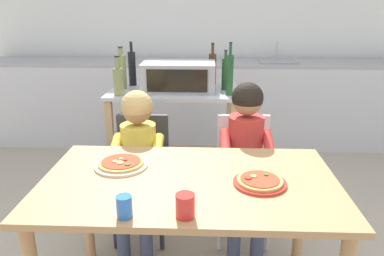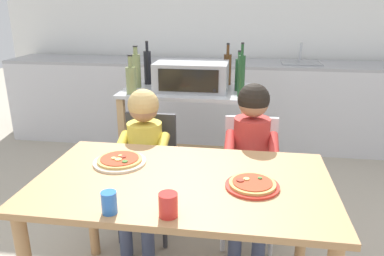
{
  "view_description": "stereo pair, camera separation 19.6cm",
  "coord_description": "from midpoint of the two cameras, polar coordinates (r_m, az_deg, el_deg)",
  "views": [
    {
      "loc": [
        0.08,
        -1.56,
        1.52
      ],
      "look_at": [
        0.0,
        0.3,
        0.89
      ],
      "focal_mm": 34.69,
      "sensor_mm": 36.0,
      "label": 1
    },
    {
      "loc": [
        0.27,
        -1.54,
        1.52
      ],
      "look_at": [
        0.0,
        0.3,
        0.89
      ],
      "focal_mm": 34.69,
      "sensor_mm": 36.0,
      "label": 2
    }
  ],
  "objects": [
    {
      "name": "drinking_cup_red",
      "position": [
        1.44,
        0.12,
        -11.84
      ],
      "size": [
        0.07,
        0.07,
        0.1
      ],
      "primitive_type": "cylinder",
      "color": "red",
      "rests_on": "dining_table"
    },
    {
      "name": "bottle_brown_beer",
      "position": [
        3.05,
        7.33,
        9.03
      ],
      "size": [
        0.06,
        0.06,
        0.33
      ],
      "color": "#4C2D14",
      "rests_on": "kitchen_island_cart"
    },
    {
      "name": "child_in_red_shirt",
      "position": [
        2.28,
        11.53,
        -3.3
      ],
      "size": [
        0.32,
        0.42,
        1.05
      ],
      "color": "#424C6B",
      "rests_on": "ground"
    },
    {
      "name": "pizza_plate_red_rimmed",
      "position": [
        1.7,
        12.56,
        -8.59
      ],
      "size": [
        0.24,
        0.24,
        0.03
      ],
      "color": "red",
      "rests_on": "dining_table"
    },
    {
      "name": "dining_table",
      "position": [
        1.79,
        1.75,
        -10.83
      ],
      "size": [
        1.38,
        0.8,
        0.74
      ],
      "color": "#AD7F51",
      "rests_on": "ground"
    },
    {
      "name": "pizza_plate_cream",
      "position": [
        1.92,
        -8.19,
        -5.06
      ],
      "size": [
        0.27,
        0.27,
        0.03
      ],
      "color": "beige",
      "rests_on": "dining_table"
    },
    {
      "name": "dining_chair_left",
      "position": [
        2.5,
        -4.46,
        -5.88
      ],
      "size": [
        0.36,
        0.36,
        0.81
      ],
      "color": "#333338",
      "rests_on": "ground"
    },
    {
      "name": "child_in_yellow_shirt",
      "position": [
        2.32,
        -5.23,
        -3.2
      ],
      "size": [
        0.32,
        0.42,
        1.0
      ],
      "color": "#424C6B",
      "rests_on": "ground"
    },
    {
      "name": "bottle_tall_green_wine",
      "position": [
        2.94,
        -6.68,
        8.87
      ],
      "size": [
        0.07,
        0.07,
        0.33
      ],
      "color": "olive",
      "rests_on": "kitchen_island_cart"
    },
    {
      "name": "bottle_slim_sauce",
      "position": [
        2.66,
        9.72,
        8.03
      ],
      "size": [
        0.05,
        0.05,
        0.38
      ],
      "color": "#1E4723",
      "rests_on": "kitchen_island_cart"
    },
    {
      "name": "bottle_clear_vinegar",
      "position": [
        3.05,
        -5.0,
        9.34
      ],
      "size": [
        0.06,
        0.06,
        0.35
      ],
      "color": "black",
      "rests_on": "kitchen_island_cart"
    },
    {
      "name": "kitchen_counter",
      "position": [
        4.15,
        5.78,
        3.86
      ],
      "size": [
        4.75,
        0.6,
        1.12
      ],
      "color": "silver",
      "rests_on": "ground"
    },
    {
      "name": "kitchen_island_cart",
      "position": [
        2.96,
        1.12,
        0.38
      ],
      "size": [
        0.98,
        0.58,
        0.88
      ],
      "color": "#B7BABF",
      "rests_on": "ground"
    },
    {
      "name": "bottle_dark_olive_oil",
      "position": [
        2.84,
        9.16,
        8.15
      ],
      "size": [
        0.05,
        0.05,
        0.3
      ],
      "color": "#1E4723",
      "rests_on": "kitchen_island_cart"
    },
    {
      "name": "toaster_oven",
      "position": [
        2.82,
        1.94,
        7.92
      ],
      "size": [
        0.54,
        0.34,
        0.21
      ],
      "color": "#999BA0",
      "rests_on": "kitchen_island_cart"
    },
    {
      "name": "ground_plane",
      "position": [
        3.08,
        4.16,
        -10.87
      ],
      "size": [
        11.26,
        11.26,
        0.0
      ],
      "primitive_type": "plane",
      "color": "#A89E8C"
    },
    {
      "name": "dining_chair_right",
      "position": [
        2.47,
        11.11,
        -6.56
      ],
      "size": [
        0.36,
        0.36,
        0.81
      ],
      "color": "silver",
      "rests_on": "ground"
    },
    {
      "name": "bottle_squat_spirits",
      "position": [
        2.73,
        -7.33,
        7.47
      ],
      "size": [
        0.07,
        0.07,
        0.29
      ],
      "color": "olive",
      "rests_on": "kitchen_island_cart"
    },
    {
      "name": "drinking_cup_blue",
      "position": [
        1.48,
        -8.88,
        -11.36
      ],
      "size": [
        0.06,
        0.06,
        0.09
      ],
      "primitive_type": "cylinder",
      "color": "blue",
      "rests_on": "dining_table"
    },
    {
      "name": "back_wall_tiled",
      "position": [
        4.43,
        6.44,
        16.46
      ],
      "size": [
        5.27,
        0.12,
        2.7
      ],
      "color": "white",
      "rests_on": "ground"
    }
  ]
}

